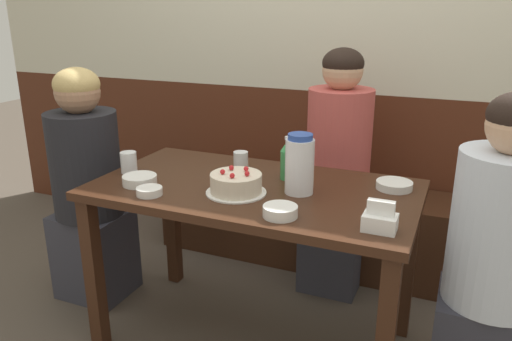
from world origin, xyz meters
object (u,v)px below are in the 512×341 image
(glass_water_tall, at_px, (241,161))
(person_grey_tee, at_px, (494,269))
(bowl_side_dish, at_px, (394,185))
(glass_tumbler_short, at_px, (129,162))
(napkin_holder, at_px, (380,220))
(bowl_sauce_shallow, at_px, (149,191))
(bowl_soup_white, at_px, (140,180))
(bowl_rice_small, at_px, (280,211))
(water_pitcher, at_px, (299,165))
(bench_seat, at_px, (310,223))
(person_teal_shirt, at_px, (337,179))
(birthday_cake, at_px, (236,184))
(person_pale_blue_shirt, at_px, (88,190))
(soju_bottle, at_px, (288,159))

(glass_water_tall, xyz_separation_m, person_grey_tee, (1.05, -0.18, -0.21))
(bowl_side_dish, distance_m, glass_tumbler_short, 1.14)
(napkin_holder, relative_size, bowl_sauce_shallow, 1.08)
(bowl_soup_white, relative_size, glass_tumbler_short, 1.52)
(bowl_rice_small, bearing_deg, bowl_soup_white, 172.62)
(water_pitcher, distance_m, bowl_soup_white, 0.66)
(water_pitcher, distance_m, bowl_side_dish, 0.40)
(bench_seat, distance_m, person_teal_shirt, 0.47)
(bowl_soup_white, bearing_deg, birthday_cake, 8.83)
(glass_water_tall, bearing_deg, napkin_holder, -29.71)
(glass_water_tall, distance_m, person_pale_blue_shirt, 0.82)
(bench_seat, height_order, glass_tumbler_short, glass_tumbler_short)
(bench_seat, xyz_separation_m, napkin_holder, (0.55, -1.06, 0.55))
(bowl_sauce_shallow, bearing_deg, glass_water_tall, 63.69)
(bowl_rice_small, relative_size, person_grey_tee, 0.10)
(napkin_holder, relative_size, glass_water_tall, 1.24)
(soju_bottle, xyz_separation_m, person_grey_tee, (0.82, -0.16, -0.26))
(glass_tumbler_short, xyz_separation_m, person_pale_blue_shirt, (-0.34, 0.10, -0.21))
(napkin_holder, height_order, person_grey_tee, person_grey_tee)
(birthday_cake, relative_size, napkin_holder, 2.17)
(person_teal_shirt, bearing_deg, water_pitcher, -0.24)
(bowl_rice_small, xyz_separation_m, glass_water_tall, (-0.34, 0.41, 0.02))
(bench_seat, distance_m, soju_bottle, 0.92)
(napkin_holder, distance_m, bowl_sauce_shallow, 0.88)
(napkin_holder, bearing_deg, bowl_side_dish, 91.95)
(bowl_soup_white, height_order, person_teal_shirt, person_teal_shirt)
(soju_bottle, bearing_deg, glass_tumbler_short, -164.26)
(bowl_soup_white, bearing_deg, person_teal_shirt, 51.00)
(bowl_sauce_shallow, relative_size, glass_water_tall, 1.15)
(birthday_cake, xyz_separation_m, bowl_sauce_shallow, (-0.30, -0.15, -0.02))
(bench_seat, bearing_deg, bowl_sauce_shallow, -107.21)
(birthday_cake, distance_m, bowl_side_dish, 0.64)
(bowl_soup_white, bearing_deg, bowl_side_dish, 20.17)
(bowl_sauce_shallow, bearing_deg, bowl_soup_white, 141.11)
(water_pitcher, xyz_separation_m, person_teal_shirt, (0.00, 0.62, -0.26))
(glass_water_tall, bearing_deg, bowl_rice_small, -50.23)
(birthday_cake, distance_m, glass_tumbler_short, 0.55)
(glass_water_tall, relative_size, person_pale_blue_shirt, 0.08)
(birthday_cake, xyz_separation_m, bowl_side_dish, (0.56, 0.29, -0.02))
(person_pale_blue_shirt, height_order, person_grey_tee, person_grey_tee)
(glass_tumbler_short, bearing_deg, water_pitcher, 3.60)
(bowl_soup_white, height_order, bowl_rice_small, bowl_rice_small)
(person_pale_blue_shirt, bearing_deg, bowl_sauce_shallow, -27.15)
(birthday_cake, height_order, person_grey_tee, person_grey_tee)
(bowl_soup_white, xyz_separation_m, person_grey_tee, (1.36, 0.14, -0.19))
(bowl_side_dish, bearing_deg, bowl_sauce_shallow, -152.89)
(napkin_holder, xyz_separation_m, bowl_rice_small, (-0.34, -0.02, -0.02))
(bowl_rice_small, xyz_separation_m, bowl_sauce_shallow, (-0.54, -0.00, -0.00))
(birthday_cake, xyz_separation_m, water_pitcher, (0.22, 0.10, 0.08))
(glass_tumbler_short, distance_m, person_teal_shirt, 1.04)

